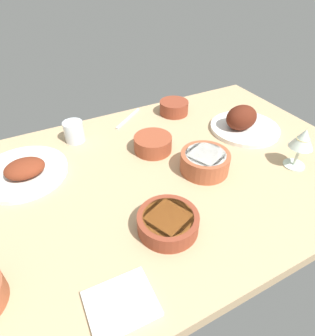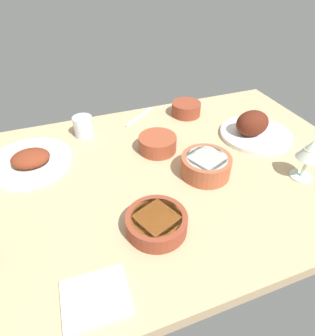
% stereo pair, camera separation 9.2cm
% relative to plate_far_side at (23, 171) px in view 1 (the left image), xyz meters
% --- Properties ---
extents(dining_table, '(1.40, 0.90, 0.04)m').
position_rel_plate_far_side_xyz_m(dining_table, '(0.38, -0.19, -0.04)').
color(dining_table, tan).
rests_on(dining_table, ground).
extents(plate_far_side, '(0.28, 0.28, 0.07)m').
position_rel_plate_far_side_xyz_m(plate_far_side, '(0.00, 0.00, 0.00)').
color(plate_far_side, silver).
rests_on(plate_far_side, dining_table).
extents(plate_center_main, '(0.27, 0.27, 0.11)m').
position_rel_plate_far_side_xyz_m(plate_center_main, '(0.80, -0.11, 0.02)').
color(plate_center_main, silver).
rests_on(plate_center_main, dining_table).
extents(bowl_soup, '(0.16, 0.16, 0.05)m').
position_rel_plate_far_side_xyz_m(bowl_soup, '(0.30, -0.40, 0.01)').
color(bowl_soup, brown).
rests_on(bowl_soup, dining_table).
extents(bowl_cream, '(0.16, 0.16, 0.06)m').
position_rel_plate_far_side_xyz_m(bowl_cream, '(0.52, -0.24, 0.02)').
color(bowl_cream, '#A35133').
rests_on(bowl_cream, dining_table).
extents(bowl_pasta, '(0.13, 0.13, 0.06)m').
position_rel_plate_far_side_xyz_m(bowl_pasta, '(0.43, -0.07, 0.01)').
color(bowl_pasta, brown).
rests_on(bowl_pasta, dining_table).
extents(bowl_sauce, '(0.12, 0.12, 0.05)m').
position_rel_plate_far_side_xyz_m(bowl_sauce, '(0.64, 0.14, 0.01)').
color(bowl_sauce, brown).
rests_on(bowl_sauce, dining_table).
extents(wine_glass, '(0.08, 0.08, 0.14)m').
position_rel_plate_far_side_xyz_m(wine_glass, '(0.80, -0.37, 0.08)').
color(wine_glass, silver).
rests_on(wine_glass, dining_table).
extents(water_tumbler, '(0.07, 0.07, 0.08)m').
position_rel_plate_far_side_xyz_m(water_tumbler, '(0.20, 0.13, 0.02)').
color(water_tumbler, silver).
rests_on(water_tumbler, dining_table).
extents(folded_napkin, '(0.14, 0.12, 0.01)m').
position_rel_plate_far_side_xyz_m(folded_napkin, '(0.11, -0.53, -0.01)').
color(folded_napkin, white).
rests_on(folded_napkin, dining_table).
extents(fork_loose, '(0.15, 0.12, 0.01)m').
position_rel_plate_far_side_xyz_m(fork_loose, '(0.44, 0.19, -0.01)').
color(fork_loose, silver).
rests_on(fork_loose, dining_table).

